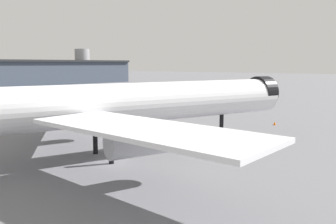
% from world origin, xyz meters
% --- Properties ---
extents(ground, '(900.00, 900.00, 0.00)m').
position_xyz_m(ground, '(0.00, 0.00, 0.00)').
color(ground, slate).
extents(airliner_near_gate, '(60.59, 54.29, 16.42)m').
position_xyz_m(airliner_near_gate, '(3.18, 2.01, 7.23)').
color(airliner_near_gate, white).
rests_on(airliner_near_gate, ground).
extents(traffic_cone_near_nose, '(0.58, 0.58, 0.72)m').
position_xyz_m(traffic_cone_near_nose, '(41.10, -6.17, 0.36)').
color(traffic_cone_near_nose, '#F2600C').
rests_on(traffic_cone_near_nose, ground).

